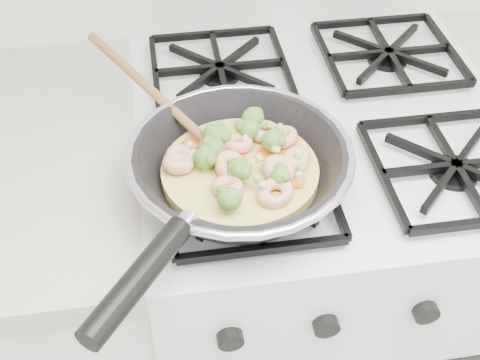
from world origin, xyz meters
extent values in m
cube|color=white|center=(0.00, 1.70, 0.45)|extent=(0.60, 0.60, 0.90)
cube|color=black|center=(0.00, 1.70, 0.91)|extent=(0.56, 0.56, 0.02)
torus|color=silver|center=(-0.16, 1.56, 0.98)|extent=(0.30, 0.30, 0.01)
cylinder|color=black|center=(-0.30, 1.37, 0.98)|extent=(0.13, 0.16, 0.03)
cylinder|color=#D4C65C|center=(-0.16, 1.56, 0.94)|extent=(0.21, 0.21, 0.02)
ellipsoid|color=brown|center=(-0.19, 1.60, 0.96)|extent=(0.06, 0.06, 0.01)
cylinder|color=brown|center=(-0.27, 1.71, 0.99)|extent=(0.17, 0.22, 0.07)
torus|color=#E1A685|center=(-0.09, 1.55, 0.96)|extent=(0.06, 0.06, 0.02)
torus|color=#E1A685|center=(-0.24, 1.58, 0.96)|extent=(0.06, 0.06, 0.02)
torus|color=#E1A685|center=(-0.18, 1.51, 0.96)|extent=(0.06, 0.06, 0.02)
torus|color=#E1A685|center=(-0.13, 1.49, 0.96)|extent=(0.07, 0.07, 0.03)
torus|color=#E1A685|center=(-0.16, 1.60, 0.96)|extent=(0.06, 0.06, 0.02)
torus|color=#E1A685|center=(-0.12, 1.61, 0.96)|extent=(0.06, 0.06, 0.02)
torus|color=#E1A685|center=(-0.17, 1.55, 0.96)|extent=(0.06, 0.06, 0.03)
torus|color=#E1A685|center=(-0.09, 1.60, 0.96)|extent=(0.07, 0.07, 0.02)
torus|color=#E1A685|center=(-0.11, 1.53, 0.96)|extent=(0.06, 0.06, 0.02)
torus|color=#E1A685|center=(-0.24, 1.57, 0.96)|extent=(0.06, 0.06, 0.03)
ellipsoid|color=#5D912F|center=(-0.13, 1.63, 0.97)|extent=(0.04, 0.04, 0.03)
ellipsoid|color=#5D912F|center=(-0.19, 1.60, 0.97)|extent=(0.04, 0.04, 0.03)
ellipsoid|color=#5D912F|center=(-0.14, 1.61, 0.97)|extent=(0.04, 0.04, 0.03)
ellipsoid|color=#5D912F|center=(-0.17, 1.53, 0.97)|extent=(0.04, 0.04, 0.03)
ellipsoid|color=#5D912F|center=(-0.19, 1.61, 0.97)|extent=(0.04, 0.04, 0.03)
ellipsoid|color=#5D912F|center=(-0.19, 1.48, 0.97)|extent=(0.04, 0.04, 0.03)
ellipsoid|color=#5D912F|center=(-0.11, 1.58, 0.97)|extent=(0.04, 0.04, 0.03)
ellipsoid|color=#5D912F|center=(-0.21, 1.56, 0.97)|extent=(0.04, 0.04, 0.03)
ellipsoid|color=#5D912F|center=(-0.19, 1.58, 0.97)|extent=(0.04, 0.04, 0.03)
ellipsoid|color=#5D912F|center=(-0.12, 1.51, 0.97)|extent=(0.03, 0.03, 0.03)
cylinder|color=orange|center=(-0.16, 1.60, 0.96)|extent=(0.03, 0.03, 0.00)
cylinder|color=orange|center=(-0.17, 1.61, 0.96)|extent=(0.04, 0.04, 0.01)
cylinder|color=orange|center=(-0.18, 1.49, 0.96)|extent=(0.04, 0.04, 0.00)
cylinder|color=orange|center=(-0.12, 1.58, 0.96)|extent=(0.04, 0.04, 0.01)
cylinder|color=orange|center=(-0.10, 1.56, 0.96)|extent=(0.04, 0.04, 0.00)
cylinder|color=orange|center=(-0.15, 1.61, 0.96)|extent=(0.04, 0.04, 0.01)
cylinder|color=orange|center=(-0.09, 1.52, 0.96)|extent=(0.03, 0.03, 0.01)
cylinder|color=orange|center=(-0.22, 1.61, 0.96)|extent=(0.03, 0.03, 0.01)
cylinder|color=orange|center=(-0.22, 1.60, 0.96)|extent=(0.03, 0.03, 0.01)
cylinder|color=orange|center=(-0.19, 1.62, 0.96)|extent=(0.04, 0.04, 0.01)
cylinder|color=orange|center=(-0.17, 1.52, 0.96)|extent=(0.03, 0.03, 0.01)
cylinder|color=orange|center=(-0.13, 1.49, 0.96)|extent=(0.03, 0.02, 0.01)
cylinder|color=orange|center=(-0.09, 1.59, 0.96)|extent=(0.04, 0.04, 0.01)
cylinder|color=orange|center=(-0.17, 1.57, 0.96)|extent=(0.04, 0.04, 0.01)
cylinder|color=#85BE4C|center=(-0.15, 1.51, 0.97)|extent=(0.01, 0.01, 0.01)
cylinder|color=#85BE4C|center=(-0.22, 1.58, 0.97)|extent=(0.01, 0.01, 0.01)
cylinder|color=#B4D496|center=(-0.14, 1.49, 0.97)|extent=(0.01, 0.01, 0.01)
cylinder|color=#85BE4C|center=(-0.08, 1.52, 0.98)|extent=(0.01, 0.01, 0.01)
cylinder|color=#B4D496|center=(-0.09, 1.50, 0.98)|extent=(0.01, 0.01, 0.01)
cylinder|color=#85BE4C|center=(-0.09, 1.54, 0.97)|extent=(0.01, 0.01, 0.01)
cylinder|color=#85BE4C|center=(-0.11, 1.62, 0.97)|extent=(0.01, 0.01, 0.01)
cylinder|color=#85BE4C|center=(-0.14, 1.54, 0.98)|extent=(0.01, 0.01, 0.01)
cylinder|color=#85BE4C|center=(-0.20, 1.62, 0.97)|extent=(0.01, 0.01, 0.01)
cylinder|color=#B4D496|center=(-0.23, 1.59, 0.97)|extent=(0.01, 0.01, 0.01)
cylinder|color=#85BE4C|center=(-0.10, 1.59, 0.97)|extent=(0.01, 0.01, 0.01)
cylinder|color=#85BE4C|center=(-0.10, 1.61, 0.97)|extent=(0.01, 0.01, 0.01)
cylinder|color=#85BE4C|center=(-0.11, 1.57, 0.97)|extent=(0.01, 0.01, 0.01)
cylinder|color=#B4D496|center=(-0.19, 1.58, 0.98)|extent=(0.01, 0.01, 0.01)
cylinder|color=#B4D496|center=(-0.15, 1.60, 0.97)|extent=(0.01, 0.01, 0.01)
cylinder|color=#85BE4C|center=(-0.18, 1.53, 0.97)|extent=(0.01, 0.01, 0.01)
camera|label=1|loc=(-0.26, 0.93, 1.54)|focal=48.31mm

